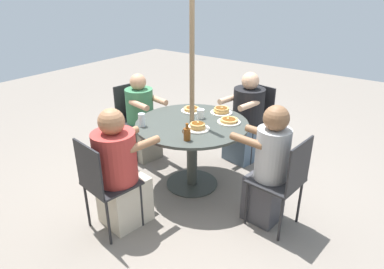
# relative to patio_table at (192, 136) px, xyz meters

# --- Properties ---
(ground_plane) EXTENTS (12.00, 12.00, 0.00)m
(ground_plane) POSITION_rel_patio_table_xyz_m (0.00, 0.00, -0.60)
(ground_plane) COLOR gray
(patio_table) EXTENTS (1.20, 1.20, 0.75)m
(patio_table) POSITION_rel_patio_table_xyz_m (0.00, 0.00, 0.00)
(patio_table) COLOR #383D38
(patio_table) RESTS_ON ground
(umbrella_pole) EXTENTS (0.05, 0.05, 2.06)m
(umbrella_pole) POSITION_rel_patio_table_xyz_m (0.00, 0.00, 0.43)
(umbrella_pole) COLOR #846B4C
(umbrella_pole) RESTS_ON ground
(patio_chair_north) EXTENTS (0.48, 0.48, 0.91)m
(patio_chair_north) POSITION_rel_patio_table_xyz_m (-0.19, -1.09, -0.07)
(patio_chair_north) COLOR #232326
(patio_chair_north) RESTS_ON ground
(diner_north) EXTENTS (0.46, 0.59, 1.13)m
(diner_north) POSITION_rel_patio_table_xyz_m (-0.16, -0.92, -0.10)
(diner_north) COLOR slate
(diner_north) RESTS_ON ground
(patio_chair_east) EXTENTS (0.48, 0.48, 0.91)m
(patio_chair_east) POSITION_rel_patio_table_xyz_m (1.09, -0.20, -0.07)
(patio_chair_east) COLOR #232326
(patio_chair_east) RESTS_ON ground
(diner_east) EXTENTS (0.56, 0.42, 1.10)m
(diner_east) POSITION_rel_patio_table_xyz_m (0.92, -0.17, -0.10)
(diner_east) COLOR gray
(diner_east) RESTS_ON ground
(patio_chair_south) EXTENTS (0.47, 0.47, 0.91)m
(patio_chair_south) POSITION_rel_patio_table_xyz_m (0.15, 1.10, -0.07)
(patio_chair_south) COLOR #232326
(patio_chair_south) RESTS_ON ground
(diner_south) EXTENTS (0.44, 0.58, 1.16)m
(diner_south) POSITION_rel_patio_table_xyz_m (0.13, 0.92, -0.08)
(diner_south) COLOR beige
(diner_south) RESTS_ON ground
(patio_chair_west) EXTENTS (0.45, 0.45, 0.91)m
(patio_chair_west) POSITION_rel_patio_table_xyz_m (-1.10, 0.11, -0.07)
(patio_chair_west) COLOR #232326
(patio_chair_west) RESTS_ON ground
(diner_west) EXTENTS (0.53, 0.34, 1.17)m
(diner_west) POSITION_rel_patio_table_xyz_m (-0.93, 0.09, -0.05)
(diner_west) COLOR #3D3D42
(diner_west) RESTS_ON ground
(pancake_plate_a) EXTENTS (0.25, 0.25, 0.08)m
(pancake_plate_a) POSITION_rel_patio_table_xyz_m (-0.10, -0.42, 0.18)
(pancake_plate_a) COLOR silver
(pancake_plate_a) RESTS_ON patio_table
(pancake_plate_b) EXTENTS (0.25, 0.25, 0.05)m
(pancake_plate_b) POSITION_rel_patio_table_xyz_m (-0.31, -0.23, 0.17)
(pancake_plate_b) COLOR silver
(pancake_plate_b) RESTS_ON patio_table
(pancake_plate_c) EXTENTS (0.25, 0.25, 0.06)m
(pancake_plate_c) POSITION_rel_patio_table_xyz_m (0.21, -0.27, 0.17)
(pancake_plate_c) COLOR silver
(pancake_plate_c) RESTS_ON patio_table
(pancake_plate_d) EXTENTS (0.25, 0.25, 0.08)m
(pancake_plate_d) POSITION_rel_patio_table_xyz_m (-0.15, 0.11, 0.18)
(pancake_plate_d) COLOR silver
(pancake_plate_d) RESTS_ON patio_table
(syrup_bottle) EXTENTS (0.09, 0.07, 0.17)m
(syrup_bottle) POSITION_rel_patio_table_xyz_m (-0.22, 0.37, 0.21)
(syrup_bottle) COLOR brown
(syrup_bottle) RESTS_ON patio_table
(coffee_cup) EXTENTS (0.08, 0.08, 0.10)m
(coffee_cup) POSITION_rel_patio_table_xyz_m (0.01, -0.16, 0.20)
(coffee_cup) COLOR white
(coffee_cup) RESTS_ON patio_table
(drinking_glass_a) EXTENTS (0.07, 0.07, 0.14)m
(drinking_glass_a) POSITION_rel_patio_table_xyz_m (0.36, 0.38, 0.22)
(drinking_glass_a) COLOR silver
(drinking_glass_a) RESTS_ON patio_table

